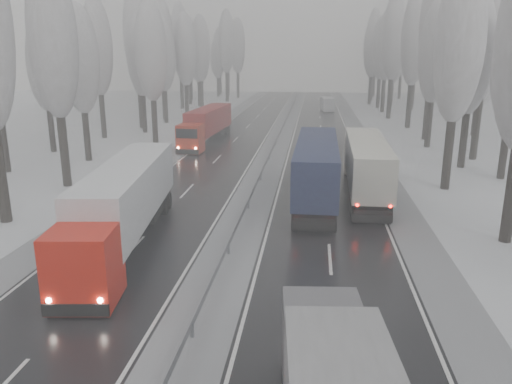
% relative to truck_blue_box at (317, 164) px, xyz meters
% --- Properties ---
extents(carriageway_right, '(7.50, 200.00, 0.03)m').
position_rel_truck_blue_box_xyz_m(carriageway_right, '(0.73, 7.03, -2.55)').
color(carriageway_right, black).
rests_on(carriageway_right, ground).
extents(carriageway_left, '(7.50, 200.00, 0.03)m').
position_rel_truck_blue_box_xyz_m(carriageway_left, '(-9.77, 7.03, -2.55)').
color(carriageway_left, black).
rests_on(carriageway_left, ground).
extents(median_slush, '(3.00, 200.00, 0.04)m').
position_rel_truck_blue_box_xyz_m(median_slush, '(-4.52, 7.03, -2.54)').
color(median_slush, '#919398').
rests_on(median_slush, ground).
extents(shoulder_right, '(2.40, 200.00, 0.04)m').
position_rel_truck_blue_box_xyz_m(shoulder_right, '(5.68, 7.03, -2.54)').
color(shoulder_right, '#919398').
rests_on(shoulder_right, ground).
extents(shoulder_left, '(2.40, 200.00, 0.04)m').
position_rel_truck_blue_box_xyz_m(shoulder_left, '(-14.72, 7.03, -2.54)').
color(shoulder_left, '#919398').
rests_on(shoulder_left, ground).
extents(median_guardrail, '(0.12, 200.00, 0.76)m').
position_rel_truck_blue_box_xyz_m(median_guardrail, '(-4.52, 7.01, -1.96)').
color(median_guardrail, slate).
rests_on(median_guardrail, ground).
extents(tree_18, '(3.60, 3.60, 16.58)m').
position_rel_truck_blue_box_xyz_m(tree_18, '(9.99, 4.06, 8.14)').
color(tree_18, black).
rests_on(tree_18, ground).
extents(tree_20, '(3.60, 3.60, 15.71)m').
position_rel_truck_blue_box_xyz_m(tree_20, '(13.38, 12.19, 7.58)').
color(tree_20, black).
rests_on(tree_20, ground).
extents(tree_21, '(3.60, 3.60, 18.62)m').
position_rel_truck_blue_box_xyz_m(tree_21, '(15.61, 16.19, 9.44)').
color(tree_21, black).
rests_on(tree_21, ground).
extents(tree_22, '(3.60, 3.60, 15.86)m').
position_rel_truck_blue_box_xyz_m(tree_22, '(12.51, 22.63, 7.68)').
color(tree_22, black).
rests_on(tree_22, ground).
extents(tree_23, '(3.60, 3.60, 13.55)m').
position_rel_truck_blue_box_xyz_m(tree_23, '(18.79, 26.63, 6.21)').
color(tree_23, black).
rests_on(tree_23, ground).
extents(tree_24, '(3.60, 3.60, 20.49)m').
position_rel_truck_blue_box_xyz_m(tree_24, '(13.38, 28.05, 10.63)').
color(tree_24, black).
rests_on(tree_24, ground).
extents(tree_25, '(3.60, 3.60, 19.44)m').
position_rel_truck_blue_box_xyz_m(tree_25, '(20.30, 32.05, 9.96)').
color(tree_25, black).
rests_on(tree_25, ground).
extents(tree_26, '(3.60, 3.60, 18.78)m').
position_rel_truck_blue_box_xyz_m(tree_26, '(13.05, 38.30, 9.54)').
color(tree_26, black).
rests_on(tree_26, ground).
extents(tree_27, '(3.60, 3.60, 17.62)m').
position_rel_truck_blue_box_xyz_m(tree_27, '(20.20, 42.30, 8.80)').
color(tree_27, black).
rests_on(tree_27, ground).
extents(tree_28, '(3.60, 3.60, 19.62)m').
position_rel_truck_blue_box_xyz_m(tree_28, '(11.82, 48.98, 10.08)').
color(tree_28, black).
rests_on(tree_28, ground).
extents(tree_29, '(3.60, 3.60, 18.11)m').
position_rel_truck_blue_box_xyz_m(tree_29, '(19.20, 52.98, 9.11)').
color(tree_29, black).
rests_on(tree_29, ground).
extents(tree_30, '(3.60, 3.60, 17.86)m').
position_rel_truck_blue_box_xyz_m(tree_30, '(12.05, 58.73, 8.96)').
color(tree_30, black).
rests_on(tree_30, ground).
extents(tree_31, '(3.60, 3.60, 18.58)m').
position_rel_truck_blue_box_xyz_m(tree_31, '(17.96, 62.73, 9.41)').
color(tree_31, black).
rests_on(tree_31, ground).
extents(tree_32, '(3.60, 3.60, 17.33)m').
position_rel_truck_blue_box_xyz_m(tree_32, '(12.11, 66.24, 8.62)').
color(tree_32, black).
rests_on(tree_32, ground).
extents(tree_33, '(3.60, 3.60, 14.33)m').
position_rel_truck_blue_box_xyz_m(tree_33, '(15.25, 70.24, 6.70)').
color(tree_33, black).
rests_on(tree_33, ground).
extents(tree_34, '(3.60, 3.60, 17.63)m').
position_rel_truck_blue_box_xyz_m(tree_34, '(11.22, 73.34, 8.81)').
color(tree_34, black).
rests_on(tree_34, ground).
extents(tree_35, '(3.60, 3.60, 18.25)m').
position_rel_truck_blue_box_xyz_m(tree_35, '(20.43, 77.34, 9.20)').
color(tree_35, black).
rests_on(tree_35, ground).
extents(tree_36, '(3.60, 3.60, 20.23)m').
position_rel_truck_blue_box_xyz_m(tree_36, '(12.52, 83.19, 10.46)').
color(tree_36, black).
rests_on(tree_36, ground).
extents(tree_37, '(3.60, 3.60, 16.37)m').
position_rel_truck_blue_box_xyz_m(tree_37, '(19.50, 87.19, 8.00)').
color(tree_37, black).
rests_on(tree_37, ground).
extents(tree_38, '(3.60, 3.60, 17.97)m').
position_rel_truck_blue_box_xyz_m(tree_38, '(14.21, 93.75, 9.03)').
color(tree_38, black).
rests_on(tree_38, ground).
extents(tree_39, '(3.60, 3.60, 16.19)m').
position_rel_truck_blue_box_xyz_m(tree_39, '(17.03, 97.75, 7.89)').
color(tree_39, black).
rests_on(tree_39, ground).
extents(tree_58, '(3.60, 3.60, 17.21)m').
position_rel_truck_blue_box_xyz_m(tree_58, '(-19.64, 1.59, 8.54)').
color(tree_58, black).
rests_on(tree_58, ground).
extents(tree_60, '(3.60, 3.60, 14.84)m').
position_rel_truck_blue_box_xyz_m(tree_60, '(-22.26, 11.22, 7.03)').
color(tree_60, black).
rests_on(tree_60, ground).
extents(tree_61, '(3.60, 3.60, 13.95)m').
position_rel_truck_blue_box_xyz_m(tree_61, '(-28.04, 15.22, 6.46)').
color(tree_61, black).
rests_on(tree_61, ground).
extents(tree_62, '(3.60, 3.60, 16.04)m').
position_rel_truck_blue_box_xyz_m(tree_62, '(-18.46, 20.75, 7.79)').
color(tree_62, black).
rests_on(tree_62, ground).
extents(tree_63, '(3.60, 3.60, 16.88)m').
position_rel_truck_blue_box_xyz_m(tree_63, '(-26.36, 24.75, 8.33)').
color(tree_63, black).
rests_on(tree_63, ground).
extents(tree_64, '(3.60, 3.60, 15.42)m').
position_rel_truck_blue_box_xyz_m(tree_64, '(-22.78, 29.74, 7.40)').
color(tree_64, black).
rests_on(tree_64, ground).
extents(tree_65, '(3.60, 3.60, 19.48)m').
position_rel_truck_blue_box_xyz_m(tree_65, '(-24.57, 33.74, 9.98)').
color(tree_65, black).
rests_on(tree_65, ground).
extents(tree_66, '(3.60, 3.60, 15.23)m').
position_rel_truck_blue_box_xyz_m(tree_66, '(-22.67, 39.37, 7.28)').
color(tree_66, black).
rests_on(tree_66, ground).
extents(tree_67, '(3.60, 3.60, 17.09)m').
position_rel_truck_blue_box_xyz_m(tree_67, '(-24.06, 43.37, 8.47)').
color(tree_67, black).
rests_on(tree_67, ground).
extents(tree_68, '(3.60, 3.60, 16.65)m').
position_rel_truck_blue_box_xyz_m(tree_68, '(-21.10, 46.14, 8.19)').
color(tree_68, black).
rests_on(tree_68, ground).
extents(tree_69, '(3.60, 3.60, 19.35)m').
position_rel_truck_blue_box_xyz_m(tree_69, '(-25.94, 50.14, 9.90)').
color(tree_69, black).
rests_on(tree_69, ground).
extents(tree_70, '(3.60, 3.60, 17.09)m').
position_rel_truck_blue_box_xyz_m(tree_70, '(-20.84, 56.22, 8.47)').
color(tree_70, black).
rests_on(tree_70, ground).
extents(tree_71, '(3.60, 3.60, 19.61)m').
position_rel_truck_blue_box_xyz_m(tree_71, '(-25.60, 60.22, 10.07)').
color(tree_71, black).
rests_on(tree_71, ground).
extents(tree_72, '(3.60, 3.60, 15.11)m').
position_rel_truck_blue_box_xyz_m(tree_72, '(-23.45, 65.56, 7.20)').
color(tree_72, black).
rests_on(tree_72, ground).
extents(tree_73, '(3.60, 3.60, 17.22)m').
position_rel_truck_blue_box_xyz_m(tree_73, '(-26.33, 69.56, 8.55)').
color(tree_73, black).
rests_on(tree_73, ground).
extents(tree_74, '(3.60, 3.60, 19.68)m').
position_rel_truck_blue_box_xyz_m(tree_74, '(-19.59, 76.35, 10.11)').
color(tree_74, black).
rests_on(tree_74, ground).
extents(tree_75, '(3.60, 3.60, 18.60)m').
position_rel_truck_blue_box_xyz_m(tree_75, '(-28.71, 80.35, 9.43)').
color(tree_75, black).
rests_on(tree_75, ground).
extents(tree_76, '(3.60, 3.60, 18.55)m').
position_rel_truck_blue_box_xyz_m(tree_76, '(-18.57, 85.74, 9.39)').
color(tree_76, black).
rests_on(tree_76, ground).
extents(tree_77, '(3.60, 3.60, 14.32)m').
position_rel_truck_blue_box_xyz_m(tree_77, '(-24.18, 89.74, 6.70)').
color(tree_77, black).
rests_on(tree_77, ground).
extents(tree_78, '(3.60, 3.60, 19.55)m').
position_rel_truck_blue_box_xyz_m(tree_78, '(-22.08, 92.33, 10.03)').
color(tree_78, black).
rests_on(tree_78, ground).
extents(tree_79, '(3.60, 3.60, 17.07)m').
position_rel_truck_blue_box_xyz_m(tree_79, '(-24.85, 96.33, 8.45)').
color(tree_79, black).
rests_on(tree_79, ground).
extents(truck_blue_box, '(2.96, 17.16, 4.39)m').
position_rel_truck_blue_box_xyz_m(truck_blue_box, '(0.00, 0.00, 0.00)').
color(truck_blue_box, '#1A1D42').
rests_on(truck_blue_box, ground).
extents(truck_cream_box, '(2.95, 16.40, 4.19)m').
position_rel_truck_blue_box_xyz_m(truck_cream_box, '(3.59, 1.90, -0.12)').
color(truck_cream_box, beige).
rests_on(truck_cream_box, ground).
extents(box_truck_distant, '(2.64, 6.83, 2.49)m').
position_rel_truck_blue_box_xyz_m(box_truck_distant, '(2.10, 59.25, -1.29)').
color(box_truck_distant, silver).
rests_on(box_truck_distant, ground).
extents(truck_red_white, '(4.56, 16.94, 4.31)m').
position_rel_truck_blue_box_xyz_m(truck_red_white, '(-10.25, -10.30, -0.05)').
color(truck_red_white, red).
rests_on(truck_red_white, ground).
extents(truck_red_red, '(3.30, 15.76, 4.01)m').
position_rel_truck_blue_box_xyz_m(truck_red_red, '(-12.71, 22.50, -0.22)').
color(truck_red_red, '#B01C0A').
rests_on(truck_red_red, ground).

